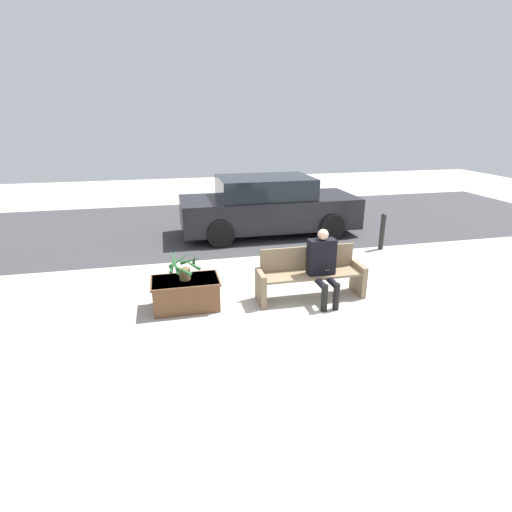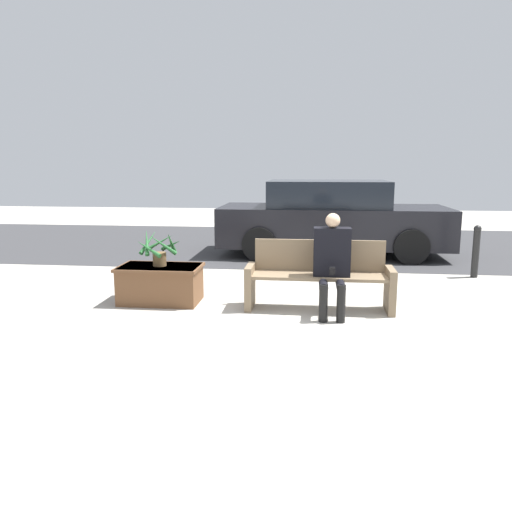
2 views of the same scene
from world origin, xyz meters
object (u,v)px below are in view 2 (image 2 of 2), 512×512
Objects in this scene: parked_car at (331,219)px; bollard_post at (476,250)px; potted_plant at (159,249)px; planter_box at (160,283)px; person_seated at (332,259)px; bench at (319,276)px.

parked_car reaches higher than bollard_post.
potted_plant is at bearing -156.37° from bollard_post.
planter_box is at bearing -121.37° from parked_car.
potted_plant is (-2.27, 0.24, 0.04)m from person_seated.
potted_plant is 0.13× the size of parked_car.
person_seated reaches higher than potted_plant.
parked_car is at bearing 85.86° from bench.
bench is 3.33m from bollard_post.
planter_box is at bearing 174.00° from person_seated.
person_seated is 1.44× the size of bollard_post.
bollard_post is at bearing 23.69° from planter_box.
person_seated is at bearing -136.57° from bollard_post.
bollard_post reaches higher than planter_box.
parked_car reaches higher than planter_box.
planter_box is 5.12m from bollard_post.
bollard_post is at bearing 39.43° from bench.
bench is 0.41× the size of parked_car.
potted_plant is at bearing 173.97° from person_seated.
bench is 0.35m from person_seated.
person_seated is at bearing -6.03° from potted_plant.
planter_box is 0.24× the size of parked_car.
bench is at bearing -1.61° from planter_box.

